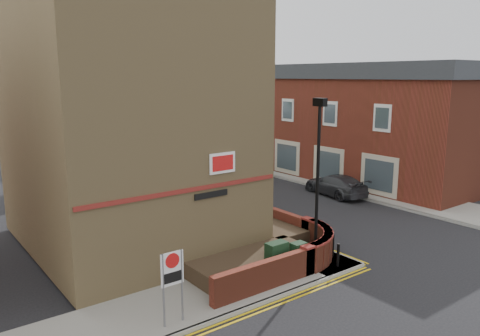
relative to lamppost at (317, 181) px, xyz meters
name	(u,v)px	position (x,y,z in m)	size (l,w,h in m)	color
ground	(308,287)	(-1.60, -1.20, -3.34)	(120.00, 120.00, 0.00)	black
pavement_corner	(199,298)	(-5.10, 0.30, -3.28)	(13.00, 3.00, 0.12)	gray
pavement_main	(150,189)	(0.40, 14.80, -3.28)	(2.00, 32.00, 0.12)	gray
pavement_far	(306,175)	(11.40, 11.80, -3.28)	(4.00, 40.00, 0.12)	gray
kerb_side	(226,316)	(-5.10, -1.20, -3.28)	(13.00, 0.15, 0.12)	gray
kerb_main_near	(164,187)	(1.40, 14.80, -3.28)	(0.15, 32.00, 0.12)	gray
kerb_main_far	(286,179)	(9.40, 11.80, -3.28)	(0.15, 40.00, 0.12)	gray
yellow_lines_side	(231,321)	(-5.10, -1.45, -3.34)	(13.00, 0.28, 0.01)	gold
yellow_lines_main	(168,188)	(1.65, 14.80, -3.34)	(0.28, 32.00, 0.01)	gold
corner_building	(127,100)	(-4.44, 6.80, 2.88)	(8.95, 10.40, 13.60)	#9E8354
garden_wall	(262,264)	(-1.60, 1.30, -3.34)	(6.80, 6.00, 1.20)	maroon
lamppost	(317,181)	(0.00, 0.00, 0.00)	(0.25, 0.50, 6.30)	black
utility_cabinet_large	(277,258)	(-1.90, 0.10, -2.62)	(0.80, 0.45, 1.20)	#163319
utility_cabinet_small	(298,257)	(-1.10, -0.20, -2.67)	(0.55, 0.40, 1.10)	#163319
bollard_near	(338,255)	(0.40, -0.80, -2.77)	(0.11, 0.11, 0.90)	black
bollard_far	(333,246)	(1.00, 0.00, -2.77)	(0.11, 0.11, 0.90)	black
zone_sign	(172,274)	(-6.60, -0.70, -1.70)	(0.72, 0.07, 2.20)	slate
far_terrace	(285,116)	(12.90, 15.80, 0.70)	(5.40, 30.40, 8.00)	maroon
far_terrace_cream	(161,104)	(12.90, 36.80, 0.71)	(5.40, 12.40, 8.00)	#B6AD96
tree_near	(163,119)	(0.40, 12.85, 1.36)	(3.64, 3.65, 6.70)	#382B1E
tree_mid	(110,104)	(0.40, 20.85, 1.85)	(4.03, 4.03, 7.42)	#382B1E
tree_far	(74,103)	(0.40, 28.85, 1.57)	(3.81, 3.81, 7.00)	#382B1E
traffic_light_assembly	(102,133)	(0.80, 23.80, -0.56)	(0.20, 0.16, 4.20)	black
silver_car_near	(234,192)	(2.89, 9.17, -2.70)	(1.36, 3.91, 1.29)	#929399
red_car_main	(142,161)	(3.07, 21.50, -2.67)	(2.22, 4.82, 1.34)	#A13F11
grey_car_far	(335,185)	(8.90, 6.83, -2.69)	(1.82, 4.48, 1.30)	#2F3135
silver_car_far	(238,164)	(7.93, 15.44, -2.56)	(1.86, 4.63, 1.58)	#9DA0A5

